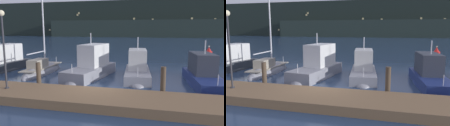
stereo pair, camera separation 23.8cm
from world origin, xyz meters
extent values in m
plane|color=navy|center=(0.00, 0.00, 0.00)|extent=(400.00, 400.00, 0.00)
cube|color=brown|center=(0.00, -1.53, 0.23)|extent=(46.93, 2.80, 0.45)
cylinder|color=#4C3D2D|center=(-3.72, 0.12, 0.83)|extent=(0.28, 0.28, 1.67)
cylinder|color=#4C3D2D|center=(3.72, 0.12, 0.85)|extent=(0.28, 0.28, 1.71)
ellipsoid|color=#2D3338|center=(-10.34, 4.54, 0.00)|extent=(2.51, 6.78, 1.24)
cube|color=#2D3338|center=(-10.34, 4.54, 0.37)|extent=(2.30, 6.10, 0.74)
cube|color=silver|center=(-10.31, 5.21, 1.53)|extent=(1.63, 3.01, 1.58)
cube|color=black|center=(-10.25, 6.55, 1.77)|extent=(1.34, 0.35, 0.70)
ellipsoid|color=gray|center=(-6.24, 4.69, 0.00)|extent=(1.97, 6.20, 1.55)
cube|color=#A39984|center=(-6.24, 4.69, 0.52)|extent=(1.66, 5.21, 0.08)
cube|color=#A39984|center=(-6.19, 3.96, 0.91)|extent=(1.06, 2.01, 0.70)
cylinder|color=silver|center=(-6.28, 5.17, 4.79)|extent=(0.12, 0.12, 8.53)
cylinder|color=silver|center=(-6.18, 3.78, 1.81)|extent=(0.29, 2.79, 0.09)
cylinder|color=silver|center=(-6.45, 7.49, 0.77)|extent=(0.04, 0.04, 0.50)
ellipsoid|color=gray|center=(-1.77, 4.11, 0.00)|extent=(3.01, 6.45, 1.25)
cube|color=gray|center=(-1.77, 4.11, 0.41)|extent=(2.75, 5.81, 0.81)
cube|color=silver|center=(-1.68, 4.72, 1.66)|extent=(1.83, 2.91, 1.69)
cube|color=black|center=(-1.50, 5.95, 1.91)|extent=(1.31, 0.49, 0.75)
cylinder|color=silver|center=(-1.75, 4.23, 2.93)|extent=(0.07, 0.07, 0.87)
cylinder|color=silver|center=(-2.15, 1.53, 1.11)|extent=(0.04, 0.04, 0.60)
ellipsoid|color=gray|center=(1.81, 4.47, 0.00)|extent=(2.66, 5.90, 0.99)
cube|color=gray|center=(1.81, 4.47, 0.33)|extent=(2.43, 5.32, 0.65)
cube|color=silver|center=(1.73, 5.04, 1.40)|extent=(1.63, 2.66, 1.49)
cube|color=black|center=(1.58, 6.17, 1.62)|extent=(1.18, 0.43, 0.66)
cylinder|color=silver|center=(1.79, 4.59, 2.61)|extent=(0.07, 0.07, 0.95)
cylinder|color=silver|center=(2.12, 2.10, 0.95)|extent=(0.04, 0.04, 0.60)
ellipsoid|color=navy|center=(6.32, 3.57, 0.00)|extent=(2.55, 6.58, 1.09)
cube|color=navy|center=(6.32, 3.57, 0.34)|extent=(2.33, 5.92, 0.68)
cube|color=#333842|center=(6.25, 4.21, 1.37)|extent=(1.58, 2.94, 1.38)
cube|color=black|center=(6.12, 5.49, 1.58)|extent=(1.17, 0.38, 0.62)
cylinder|color=silver|center=(6.30, 3.70, 2.50)|extent=(0.07, 0.07, 0.89)
cylinder|color=silver|center=(6.59, 0.89, 0.98)|extent=(0.04, 0.04, 0.60)
cylinder|color=red|center=(8.47, 14.36, 0.08)|extent=(1.13, 1.13, 0.16)
cylinder|color=red|center=(8.47, 14.36, 0.69)|extent=(0.75, 0.75, 1.06)
cone|color=red|center=(8.47, 14.36, 1.47)|extent=(0.53, 0.53, 0.50)
sphere|color=#F9EAB7|center=(8.47, 14.36, 1.77)|extent=(0.16, 0.16, 0.16)
cylinder|color=#2D2D33|center=(-4.63, -1.59, 0.48)|extent=(0.24, 0.24, 0.06)
cylinder|color=#2D2D33|center=(-4.63, -1.59, 2.44)|extent=(0.10, 0.10, 3.85)
sphere|color=#F9EAB7|center=(-4.63, -1.59, 4.50)|extent=(0.32, 0.32, 0.32)
cube|color=#1E2823|center=(0.00, 97.89, 8.40)|extent=(240.00, 16.00, 16.80)
cube|color=#26332C|center=(23.03, 87.89, 3.73)|extent=(144.00, 10.00, 7.46)
cube|color=#F4DB8C|center=(23.87, 89.84, 7.60)|extent=(0.80, 0.10, 0.80)
cube|color=#F4DB8C|center=(-10.61, 89.84, 8.25)|extent=(0.80, 0.10, 0.80)
cube|color=#F4DB8C|center=(-47.81, 89.84, 6.35)|extent=(0.80, 0.10, 0.80)
cube|color=#F4DB8C|center=(-37.59, 89.84, 11.19)|extent=(0.80, 0.10, 0.80)
cube|color=#F4DB8C|center=(-39.90, 89.84, 4.85)|extent=(0.80, 0.10, 0.80)
cube|color=#F4DB8C|center=(-0.20, 89.84, 7.24)|extent=(0.80, 0.10, 0.80)
cube|color=#F4DB8C|center=(-2.16, 89.84, 7.78)|extent=(0.80, 0.10, 0.80)
cube|color=#F4DB8C|center=(-38.35, 89.84, 10.36)|extent=(0.80, 0.10, 0.80)
cube|color=#F4DB8C|center=(14.53, 89.84, 8.10)|extent=(0.80, 0.10, 0.80)
cube|color=#F4DB8C|center=(-53.64, 89.84, 3.13)|extent=(0.80, 0.10, 0.80)
camera|label=1|loc=(3.77, -11.54, 3.70)|focal=35.00mm
camera|label=2|loc=(4.00, -11.48, 3.70)|focal=35.00mm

